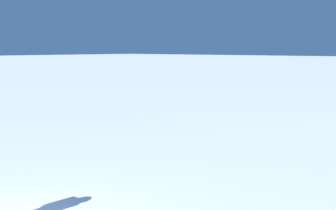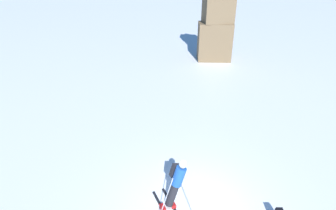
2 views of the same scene
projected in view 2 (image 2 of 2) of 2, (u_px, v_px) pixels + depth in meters
The scene contains 3 objects.
ground_plane at pixel (191, 208), 8.54m from camera, with size 300.00×300.00×0.00m, color white.
skier at pixel (176, 181), 8.28m from camera, with size 1.40×1.73×1.79m.
rock_pillar at pixel (216, 15), 22.81m from camera, with size 2.93×2.58×9.38m.
Camera 2 is at (-0.48, -6.25, 6.75)m, focal length 28.00 mm.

